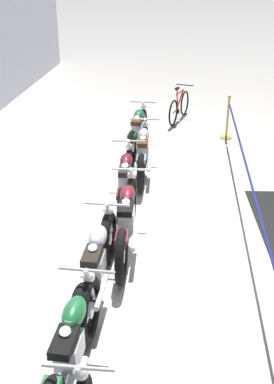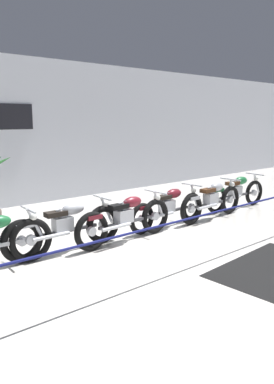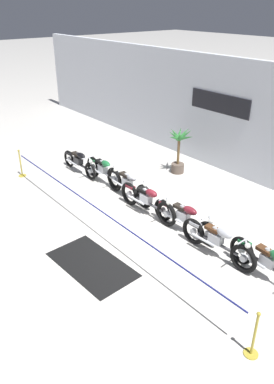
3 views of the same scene
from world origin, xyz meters
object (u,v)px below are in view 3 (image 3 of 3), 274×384
object	(u,v)px
motorcycle_black_0	(79,162)
stanchion_mid_left	(253,341)
motorcycle_silver_2	(128,185)
motorcycle_maroon_4	(185,218)
motorcycle_silver_5	(217,241)
potted_palm_left_of_row	(179,150)
motorcycle_green_1	(104,171)
floor_banner	(92,264)
stanchion_far_left	(71,194)
motorcycle_green_6	(270,264)
motorcycle_maroon_3	(147,201)

from	to	relation	value
motorcycle_black_0	stanchion_mid_left	bearing A→B (deg)	-11.37
motorcycle_silver_2	motorcycle_maroon_4	size ratio (longest dim) A/B	1.03
motorcycle_silver_5	potted_palm_left_of_row	size ratio (longest dim) A/B	1.31
motorcycle_green_1	stanchion_mid_left	size ratio (longest dim) A/B	2.14
motorcycle_silver_5	stanchion_mid_left	xyz separation A→B (m)	(2.41, -1.83, -0.11)
stanchion_mid_left	floor_banner	size ratio (longest dim) A/B	0.45
stanchion_far_left	stanchion_mid_left	size ratio (longest dim) A/B	9.71
motorcycle_black_0	motorcycle_green_1	size ratio (longest dim) A/B	0.99
stanchion_mid_left	motorcycle_maroon_4	bearing A→B (deg)	151.80
motorcycle_black_0	stanchion_far_left	xyz separation A→B (m)	(2.62, -1.85, 0.27)
potted_palm_left_of_row	stanchion_far_left	world-z (taller)	potted_palm_left_of_row
motorcycle_silver_2	motorcycle_green_6	bearing A→B (deg)	-0.03
motorcycle_green_1	stanchion_far_left	xyz separation A→B (m)	(1.28, -2.06, 0.25)
stanchion_mid_left	motorcycle_green_1	bearing A→B (deg)	165.33
motorcycle_maroon_4	stanchion_mid_left	size ratio (longest dim) A/B	2.27
motorcycle_green_6	stanchion_far_left	world-z (taller)	stanchion_far_left
motorcycle_black_0	motorcycle_green_6	bearing A→B (deg)	1.53
stanchion_far_left	potted_palm_left_of_row	bearing A→B (deg)	93.49
motorcycle_green_1	motorcycle_maroon_3	world-z (taller)	motorcycle_green_1
potted_palm_left_of_row	stanchion_far_left	size ratio (longest dim) A/B	0.17
motorcycle_black_0	potted_palm_left_of_row	bearing A→B (deg)	51.92
motorcycle_black_0	floor_banner	world-z (taller)	motorcycle_black_0
stanchion_mid_left	motorcycle_maroon_3	bearing A→B (deg)	160.51
motorcycle_silver_5	stanchion_mid_left	size ratio (longest dim) A/B	2.21
potted_palm_left_of_row	floor_banner	world-z (taller)	potted_palm_left_of_row
motorcycle_green_1	floor_banner	world-z (taller)	motorcycle_green_1
motorcycle_silver_2	motorcycle_maroon_3	xyz separation A→B (m)	(1.25, -0.24, 0.00)
motorcycle_maroon_4	stanchion_far_left	bearing A→B (deg)	-144.41
motorcycle_black_0	motorcycle_silver_5	xyz separation A→B (m)	(6.78, -0.02, 0.01)
motorcycle_silver_2	motorcycle_green_6	world-z (taller)	motorcycle_silver_2
motorcycle_maroon_3	floor_banner	xyz separation A→B (m)	(1.02, -2.69, -0.47)
motorcycle_maroon_3	potted_palm_left_of_row	world-z (taller)	potted_palm_left_of_row
motorcycle_green_6	stanchion_mid_left	xyz separation A→B (m)	(1.04, -2.07, -0.11)
motorcycle_silver_5	motorcycle_maroon_4	bearing A→B (deg)	172.16
potted_palm_left_of_row	motorcycle_green_1	bearing A→B (deg)	-109.74
motorcycle_black_0	motorcycle_silver_5	world-z (taller)	motorcycle_silver_5
motorcycle_maroon_3	stanchion_mid_left	xyz separation A→B (m)	(5.16, -1.83, -0.12)
motorcycle_maroon_3	stanchion_far_left	bearing A→B (deg)	-127.57
motorcycle_green_1	potted_palm_left_of_row	bearing A→B (deg)	70.26
potted_palm_left_of_row	motorcycle_maroon_4	bearing A→B (deg)	-42.08
motorcycle_maroon_4	stanchion_mid_left	bearing A→B (deg)	-28.20
motorcycle_black_0	motorcycle_green_6	distance (m)	8.15
motorcycle_green_1	motorcycle_silver_5	world-z (taller)	motorcycle_green_1
motorcycle_silver_2	stanchion_mid_left	bearing A→B (deg)	-17.87
motorcycle_black_0	motorcycle_maroon_3	distance (m)	4.03
motorcycle_maroon_3	motorcycle_maroon_4	size ratio (longest dim) A/B	1.03
motorcycle_silver_2	motorcycle_green_6	xyz separation A→B (m)	(5.37, -0.00, -0.00)
motorcycle_green_1	potted_palm_left_of_row	size ratio (longest dim) A/B	1.27
motorcycle_green_6	stanchion_mid_left	size ratio (longest dim) A/B	2.22
motorcycle_green_6	floor_banner	xyz separation A→B (m)	(-3.10, -2.92, -0.47)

